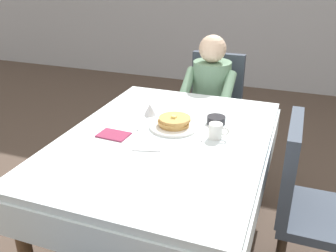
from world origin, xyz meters
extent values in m
plane|color=brown|center=(0.00, 0.00, 0.00)|extent=(14.00, 14.00, 0.00)
cube|color=silver|center=(0.00, 0.00, 0.72)|extent=(1.10, 1.50, 0.04)
cube|color=silver|center=(0.00, -0.76, 0.61)|extent=(1.10, 0.01, 0.18)
cube|color=silver|center=(0.00, 0.76, 0.61)|extent=(1.10, 0.01, 0.18)
cube|color=silver|center=(-0.56, 0.00, 0.61)|extent=(0.01, 1.50, 0.18)
cube|color=silver|center=(0.56, 0.00, 0.61)|extent=(0.01, 1.50, 0.18)
cylinder|color=brown|center=(-0.47, -0.67, 0.35)|extent=(0.07, 0.07, 0.70)
cylinder|color=brown|center=(-0.47, 0.67, 0.35)|extent=(0.07, 0.07, 0.70)
cylinder|color=brown|center=(0.47, 0.67, 0.35)|extent=(0.07, 0.07, 0.70)
cube|color=#384251|center=(0.00, 1.07, 0.42)|extent=(0.44, 0.44, 0.05)
cube|color=#384251|center=(0.00, 1.27, 0.69)|extent=(0.44, 0.06, 0.48)
cylinder|color=#2D2319|center=(0.18, 0.89, 0.20)|extent=(0.04, 0.04, 0.40)
cylinder|color=#2D2319|center=(-0.18, 0.89, 0.20)|extent=(0.04, 0.04, 0.40)
cylinder|color=#2D2319|center=(0.18, 1.25, 0.20)|extent=(0.04, 0.04, 0.40)
cylinder|color=#2D2319|center=(-0.18, 1.25, 0.20)|extent=(0.04, 0.04, 0.40)
cylinder|color=gray|center=(0.00, 1.05, 0.68)|extent=(0.30, 0.30, 0.46)
sphere|color=beige|center=(0.00, 1.03, 1.02)|extent=(0.21, 0.21, 0.21)
cylinder|color=gray|center=(0.16, 0.91, 0.75)|extent=(0.08, 0.29, 0.23)
cylinder|color=gray|center=(-0.16, 0.91, 0.75)|extent=(0.08, 0.29, 0.23)
cylinder|color=#383D51|center=(0.08, 0.87, 0.23)|extent=(0.10, 0.10, 0.45)
cylinder|color=#383D51|center=(-0.08, 0.87, 0.23)|extent=(0.10, 0.10, 0.45)
cube|color=#384251|center=(0.87, 0.00, 0.42)|extent=(0.44, 0.44, 0.05)
cube|color=#384251|center=(0.67, 0.00, 0.69)|extent=(0.06, 0.44, 0.48)
cylinder|color=#2D2319|center=(0.69, 0.18, 0.20)|extent=(0.04, 0.04, 0.40)
cylinder|color=white|center=(0.01, 0.13, 0.75)|extent=(0.28, 0.28, 0.02)
cylinder|color=tan|center=(0.01, 0.13, 0.76)|extent=(0.17, 0.17, 0.02)
cylinder|color=tan|center=(0.00, 0.13, 0.78)|extent=(0.18, 0.18, 0.02)
cylinder|color=tan|center=(0.01, 0.14, 0.80)|extent=(0.18, 0.18, 0.02)
cube|color=#F4E072|center=(0.01, 0.13, 0.81)|extent=(0.03, 0.03, 0.01)
cylinder|color=white|center=(0.26, 0.08, 0.78)|extent=(0.08, 0.08, 0.08)
torus|color=white|center=(0.31, 0.08, 0.79)|extent=(0.05, 0.01, 0.05)
cylinder|color=black|center=(0.22, 0.28, 0.76)|extent=(0.11, 0.11, 0.04)
cone|color=silver|center=(-0.20, 0.26, 0.78)|extent=(0.08, 0.08, 0.07)
cube|color=silver|center=(-0.18, 0.11, 0.74)|extent=(0.02, 0.18, 0.00)
cube|color=silver|center=(0.20, 0.11, 0.74)|extent=(0.03, 0.20, 0.00)
cube|color=silver|center=(-0.03, -0.19, 0.74)|extent=(0.15, 0.05, 0.00)
cube|color=#8C2D4C|center=(-0.28, -0.08, 0.74)|extent=(0.18, 0.13, 0.01)
camera|label=1|loc=(0.65, -1.71, 1.64)|focal=39.40mm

